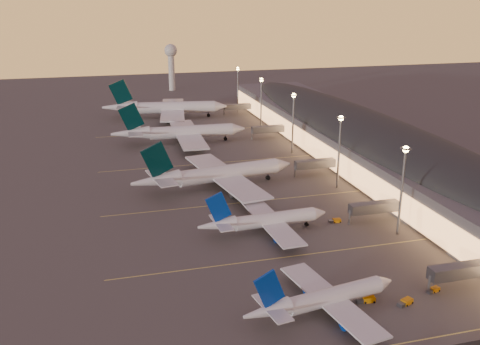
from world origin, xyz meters
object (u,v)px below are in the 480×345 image
airliner_wide_mid (180,132)px  baggage_tug_d (366,299)px  airliner_wide_near (216,174)px  baggage_tug_a (405,302)px  airliner_wide_far (166,108)px  airliner_narrow_south (322,299)px  radar_tower (171,59)px  baggage_tug_c (335,221)px  baggage_tug_b (433,290)px  airliner_narrow_north (264,221)px

airliner_wide_mid → baggage_tug_d: airliner_wide_mid is taller
airliner_wide_near → baggage_tug_a: size_ratio=14.53×
airliner_wide_mid → airliner_wide_far: size_ratio=0.90×
airliner_wide_near → airliner_narrow_south: bearing=-96.4°
radar_tower → baggage_tug_c: (12.58, -247.63, -21.39)m
airliner_wide_far → baggage_tug_c: (29.29, -157.37, -5.13)m
radar_tower → baggage_tug_a: size_ratio=7.93×
airliner_narrow_south → airliner_wide_near: bearing=83.7°
baggage_tug_d → radar_tower: bearing=98.1°
airliner_wide_mid → baggage_tug_c: 106.45m
baggage_tug_b → baggage_tug_d: baggage_tug_d is taller
radar_tower → baggage_tug_b: size_ratio=9.40×
airliner_wide_near → airliner_wide_mid: airliner_wide_mid is taller
airliner_narrow_south → airliner_wide_near: 82.50m
baggage_tug_d → baggage_tug_c: bearing=82.1°
airliner_wide_near → airliner_wide_mid: 63.15m
airliner_narrow_north → radar_tower: (10.10, 248.84, 18.31)m
radar_tower → baggage_tug_a: bearing=-88.4°
airliner_wide_near → radar_tower: bearing=76.3°
airliner_wide_far → baggage_tug_a: bearing=-74.2°
airliner_narrow_north → airliner_wide_mid: size_ratio=0.63×
airliner_wide_mid → baggage_tug_a: 149.54m
airliner_wide_near → airliner_wide_far: 118.51m
airliner_wide_mid → baggage_tug_d: (18.27, -143.93, -4.50)m
airliner_narrow_north → baggage_tug_c: 22.92m
airliner_narrow_north → airliner_wide_mid: airliner_wide_mid is taller
airliner_narrow_north → airliner_wide_near: bearing=94.0°
airliner_narrow_north → baggage_tug_a: airliner_narrow_north is taller
airliner_narrow_north → baggage_tug_d: bearing=-78.4°
airliner_narrow_south → baggage_tug_a: 19.32m
baggage_tug_a → airliner_wide_far: bearing=76.0°
airliner_narrow_north → radar_tower: bearing=84.5°
airliner_wide_mid → baggage_tug_b: (35.06, -144.16, -4.61)m
airliner_narrow_north → airliner_wide_near: 40.42m
airliner_narrow_north → airliner_wide_far: bearing=89.3°
baggage_tug_d → baggage_tug_b: bearing=7.2°
airliner_narrow_south → radar_tower: radar_tower is taller
airliner_narrow_north → airliner_wide_mid: bearing=91.0°
baggage_tug_a → baggage_tug_d: (-7.73, 3.26, 0.04)m
radar_tower → baggage_tug_c: radar_tower is taller
airliner_narrow_south → airliner_wide_far: (-6.05, 200.86, 2.24)m
airliner_wide_mid → airliner_wide_far: bearing=90.9°
airliner_wide_near → radar_tower: size_ratio=1.83×
airliner_narrow_south → radar_tower: (10.66, 291.12, 18.50)m
airliner_narrow_south → airliner_narrow_north: 42.28m
airliner_wide_mid → airliner_wide_far: (0.93, 55.40, 0.56)m
airliner_narrow_south → baggage_tug_c: bearing=52.5°
airliner_narrow_south → baggage_tug_b: 28.27m
airliner_narrow_south → airliner_wide_mid: size_ratio=0.60×
airliner_wide_mid → radar_tower: radar_tower is taller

